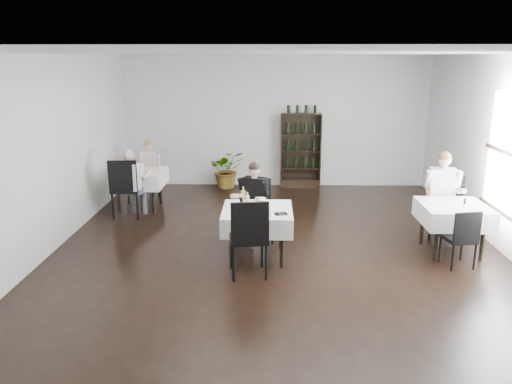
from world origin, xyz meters
TOP-DOWN VIEW (x-y plane):
  - room_shell at (0.00, 0.00)m, footprint 9.00×9.00m
  - wine_shelf at (0.60, 4.31)m, footprint 0.90×0.28m
  - main_table at (-0.30, 0.00)m, footprint 1.03×1.03m
  - left_table at (-2.70, 2.50)m, footprint 0.98×0.98m
  - right_table at (2.70, 0.30)m, footprint 0.98×0.98m
  - potted_tree at (-1.10, 4.20)m, footprint 0.93×0.85m
  - main_chair_far at (-0.30, 0.83)m, footprint 0.52×0.53m
  - main_chair_near at (-0.40, -0.70)m, footprint 0.58×0.58m
  - left_chair_far at (-2.67, 3.21)m, footprint 0.52×0.52m
  - left_chair_near at (-2.81, 1.86)m, footprint 0.55×0.56m
  - right_chair_far at (2.84, 0.98)m, footprint 0.63×0.63m
  - right_chair_near at (2.62, -0.31)m, footprint 0.46×0.47m
  - diner_main at (-0.39, 0.65)m, footprint 0.59×0.63m
  - diner_left_far at (-2.66, 3.15)m, footprint 0.49×0.49m
  - diner_left_near at (-2.69, 1.91)m, footprint 0.55×0.58m
  - diner_right_far at (2.70, 0.85)m, footprint 0.58×0.59m
  - plate_far at (-0.29, 0.15)m, footprint 0.32×0.32m
  - plate_near at (-0.22, -0.25)m, footprint 0.25×0.25m
  - pilsner_dark at (-0.53, -0.10)m, footprint 0.06×0.06m
  - pilsner_lager at (-0.51, 0.06)m, footprint 0.08×0.08m
  - coke_bottle at (-0.45, 0.04)m, footprint 0.06×0.06m
  - napkin_cutlery at (0.04, -0.24)m, footprint 0.21×0.20m
  - pepper_mill at (2.87, 0.33)m, footprint 0.04×0.04m

SIDE VIEW (x-z plane):
  - potted_tree at x=-1.10m, z-range 0.00..0.87m
  - right_chair_near at x=2.62m, z-range 0.06..0.93m
  - left_chair_far at x=-2.67m, z-range 0.07..0.98m
  - main_chair_far at x=-0.30m, z-range 0.07..1.07m
  - right_chair_far at x=2.84m, z-range 0.07..1.13m
  - left_table at x=-2.70m, z-range 0.24..1.01m
  - right_table at x=2.70m, z-range 0.24..1.01m
  - main_table at x=-0.30m, z-range 0.24..1.01m
  - main_chair_near at x=-0.40m, z-range 0.08..1.20m
  - left_chair_near at x=-2.81m, z-range 0.08..1.22m
  - diner_left_far at x=-2.66m, z-range 0.10..1.38m
  - diner_left_near at x=-2.69m, z-range 0.11..1.43m
  - diner_main at x=-0.39m, z-range 0.11..1.44m
  - napkin_cutlery at x=0.04m, z-range 0.77..0.79m
  - plate_near at x=-0.22m, z-range 0.75..0.82m
  - plate_far at x=-0.29m, z-range 0.75..0.83m
  - pepper_mill at x=2.87m, z-range 0.77..0.86m
  - wine_shelf at x=0.60m, z-range -0.03..1.72m
  - diner_right_far at x=2.70m, z-range 0.12..1.60m
  - coke_bottle at x=-0.45m, z-range 0.75..0.99m
  - pilsner_dark at x=-0.53m, z-range 0.75..1.01m
  - pilsner_lager at x=-0.51m, z-range 0.74..1.07m
  - room_shell at x=0.00m, z-range -3.00..6.00m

